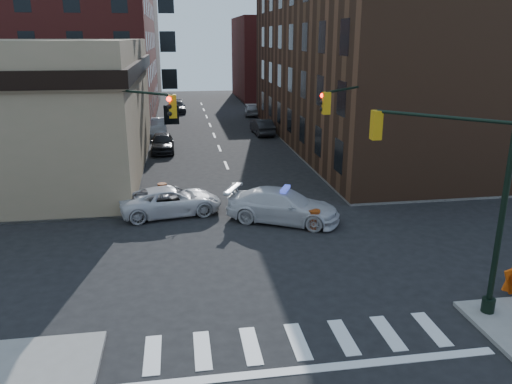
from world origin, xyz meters
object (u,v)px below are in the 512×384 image
object	(u,v)px
pedestrian_a	(79,185)
pedestrian_b	(20,187)
barrel_road	(314,220)
parked_car_wnear	(162,143)
police_car	(283,206)
barricade_nw_a	(77,201)
parked_car_wfar	(156,127)
parked_car_enear	(262,127)
barrel_bank	(162,191)
pickup	(171,201)

from	to	relation	value
pedestrian_a	pedestrian_b	size ratio (longest dim) A/B	0.94
barrel_road	parked_car_wnear	bearing A→B (deg)	112.22
pedestrian_b	barrel_road	distance (m)	16.86
police_car	barrel_road	xyz separation A→B (m)	(1.27, -1.47, -0.33)
barricade_nw_a	parked_car_wfar	bearing A→B (deg)	85.26
parked_car_enear	pedestrian_b	distance (m)	25.44
parked_car_enear	barrel_bank	size ratio (longest dim) A/B	4.82
pedestrian_a	barricade_nw_a	xyz separation A→B (m)	(0.23, -2.04, -0.32)
pedestrian_a	barrel_road	xyz separation A→B (m)	(12.28, -6.74, -0.42)
police_car	barrel_bank	xyz separation A→B (m)	(-6.24, 4.74, -0.37)
police_car	parked_car_wnear	distance (m)	18.73
police_car	barricade_nw_a	bearing A→B (deg)	99.26
parked_car_wfar	parked_car_enear	xyz separation A→B (m)	(10.19, -1.10, -0.06)
pickup	barrel_road	bearing A→B (deg)	-126.30
parked_car_wnear	barricade_nw_a	size ratio (longest dim) A/B	3.62
barrel_road	barrel_bank	size ratio (longest dim) A/B	1.09
pickup	parked_car_enear	distance (m)	23.50
parked_car_wfar	parked_car_enear	distance (m)	10.25
parked_car_wfar	barricade_nw_a	bearing A→B (deg)	-103.64
pedestrian_a	parked_car_enear	bearing A→B (deg)	75.68
pickup	pedestrian_a	world-z (taller)	pedestrian_a
parked_car_enear	parked_car_wnear	bearing A→B (deg)	30.25
pedestrian_a	barrel_bank	size ratio (longest dim) A/B	1.66
pedestrian_a	pedestrian_b	xyz separation A→B (m)	(-3.23, -0.16, 0.05)
barricade_nw_a	pedestrian_b	bearing A→B (deg)	155.89
pedestrian_a	parked_car_wnear	bearing A→B (deg)	92.50
pickup	pedestrian_b	distance (m)	9.08
barrel_bank	pedestrian_b	bearing A→B (deg)	177.32
pickup	parked_car_wnear	distance (m)	15.58
parked_car_wfar	pedestrian_b	distance (m)	21.04
parked_car_wfar	barrel_road	world-z (taller)	parked_car_wfar
parked_car_enear	pedestrian_a	bearing A→B (deg)	49.73
parked_car_wnear	pedestrian_a	size ratio (longest dim) A/B	2.91
pickup	parked_car_wfar	xyz separation A→B (m)	(-1.52, 22.95, 0.07)
pedestrian_b	barricade_nw_a	xyz separation A→B (m)	(3.45, -1.89, -0.36)
pedestrian_b	barrel_road	xyz separation A→B (m)	(15.51, -6.58, -0.47)
parked_car_wfar	pedestrian_b	size ratio (longest dim) A/B	2.95
pickup	parked_car_wnear	size ratio (longest dim) A/B	1.16
pickup	barricade_nw_a	bearing A→B (deg)	66.71
parked_car_wnear	pedestrian_b	size ratio (longest dim) A/B	2.75
parked_car_wfar	barricade_nw_a	distance (m)	22.02
barrel_road	barrel_bank	xyz separation A→B (m)	(-7.51, 6.21, -0.04)
parked_car_wnear	pedestrian_a	distance (m)	13.10
parked_car_wnear	parked_car_wfar	distance (m)	7.42
pickup	parked_car_wnear	bearing A→B (deg)	-6.90
police_car	barrel_bank	bearing A→B (deg)	78.72
barrel_bank	pickup	bearing A→B (deg)	-79.03
parked_car_enear	parked_car_wfar	bearing A→B (deg)	-9.48
parked_car_wfar	pedestrian_a	world-z (taller)	pedestrian_a
parked_car_enear	barrel_bank	xyz separation A→B (m)	(-9.20, -19.12, -0.28)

